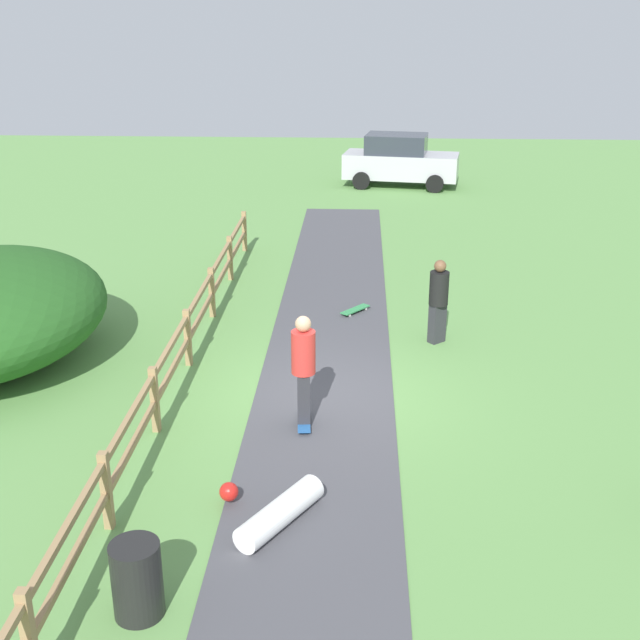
{
  "coord_description": "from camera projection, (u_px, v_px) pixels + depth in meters",
  "views": [
    {
      "loc": [
        0.56,
        -12.58,
        6.29
      ],
      "look_at": [
        -0.12,
        1.15,
        1.0
      ],
      "focal_mm": 45.68,
      "sensor_mm": 36.0,
      "label": 1
    }
  ],
  "objects": [
    {
      "name": "skater_fallen",
      "position": [
        276.0,
        511.0,
        10.53
      ],
      "size": [
        1.41,
        1.46,
        0.36
      ],
      "color": "white",
      "rests_on": "asphalt_path"
    },
    {
      "name": "ground_plane",
      "position": [
        324.0,
        398.0,
        14.01
      ],
      "size": [
        60.0,
        60.0,
        0.0
      ],
      "primitive_type": "plane",
      "color": "#60934C"
    },
    {
      "name": "bystander_black",
      "position": [
        438.0,
        298.0,
        16.04
      ],
      "size": [
        0.54,
        0.54,
        1.71
      ],
      "color": "#2D2D33",
      "rests_on": "ground_plane"
    },
    {
      "name": "parked_car_silver",
      "position": [
        400.0,
        160.0,
        30.31
      ],
      "size": [
        4.42,
        2.5,
        1.92
      ],
      "color": "#B7B7BC",
      "rests_on": "ground_plane"
    },
    {
      "name": "skater_riding",
      "position": [
        303.0,
        365.0,
        12.71
      ],
      "size": [
        0.41,
        0.81,
        1.86
      ],
      "color": "#265999",
      "rests_on": "asphalt_path"
    },
    {
      "name": "trash_bin",
      "position": [
        137.0,
        580.0,
        8.88
      ],
      "size": [
        0.56,
        0.56,
        0.9
      ],
      "primitive_type": "cylinder",
      "color": "black",
      "rests_on": "ground_plane"
    },
    {
      "name": "asphalt_path",
      "position": [
        324.0,
        398.0,
        14.01
      ],
      "size": [
        2.4,
        28.0,
        0.02
      ],
      "primitive_type": "cube",
      "color": "#47474C",
      "rests_on": "ground_plane"
    },
    {
      "name": "skateboard_loose",
      "position": [
        355.0,
        310.0,
        17.86
      ],
      "size": [
        0.66,
        0.75,
        0.08
      ],
      "color": "#338C4C",
      "rests_on": "asphalt_path"
    },
    {
      "name": "wooden_fence",
      "position": [
        172.0,
        360.0,
        13.89
      ],
      "size": [
        0.12,
        18.12,
        1.1
      ],
      "color": "#997A51",
      "rests_on": "ground_plane"
    }
  ]
}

